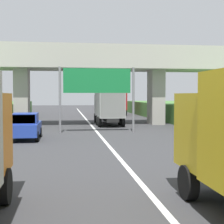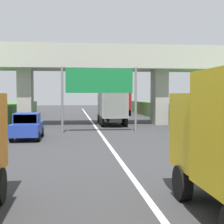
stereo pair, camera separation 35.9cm
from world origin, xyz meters
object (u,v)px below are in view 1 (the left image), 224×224
overhead_highway_sign (97,85)px  truck_white (108,105)px  car_blue (26,126)px  truck_red (115,102)px

overhead_highway_sign → truck_white: 7.18m
overhead_highway_sign → car_blue: overhead_highway_sign is taller
truck_red → truck_white: size_ratio=1.00×
overhead_highway_sign → truck_red: 23.93m
overhead_highway_sign → car_blue: 6.80m
truck_red → car_blue: truck_red is taller
overhead_highway_sign → truck_white: (1.69, 6.75, -1.77)m
truck_white → truck_red: bearing=79.3°
truck_red → truck_white: (-3.15, -16.62, 0.00)m
overhead_highway_sign → car_blue: bearing=-144.5°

